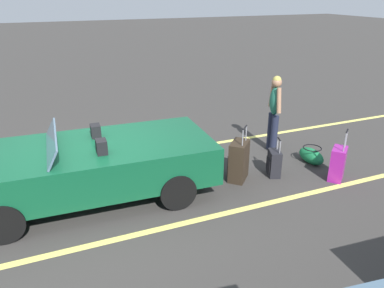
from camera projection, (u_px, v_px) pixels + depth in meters
The scene contains 9 objects.
ground_plane at pixel (92, 197), 6.41m from camera, with size 80.00×80.00×0.00m, color #383533.
lot_line_near at pixel (82, 165), 7.57m from camera, with size 18.00×0.12×0.01m, color #EAE066.
lot_line_mid at pixel (107, 242), 5.27m from camera, with size 18.00×0.12×0.01m, color #EAE066.
convertible_car at pixel (75, 168), 6.11m from camera, with size 4.21×1.97×1.24m.
suitcase_large_black at pixel (239, 161), 6.88m from camera, with size 0.53×0.54×1.04m.
suitcase_medium_bright at pixel (338, 164), 6.89m from camera, with size 0.46×0.44×0.98m.
suitcase_small_carryon at pixel (274, 163), 7.06m from camera, with size 0.31×0.39×0.75m.
duffel_bag at pixel (311, 156), 7.61m from camera, with size 0.39×0.65×0.34m.
traveler_person at pixel (274, 110), 7.93m from camera, with size 0.29×0.61×1.65m.
Camera 1 is at (0.56, 5.80, 3.29)m, focal length 35.02 mm.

